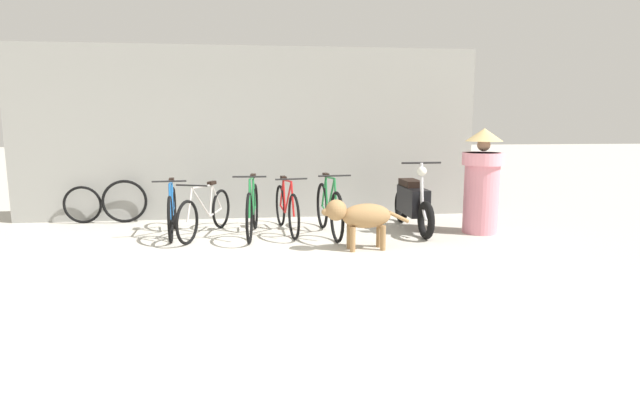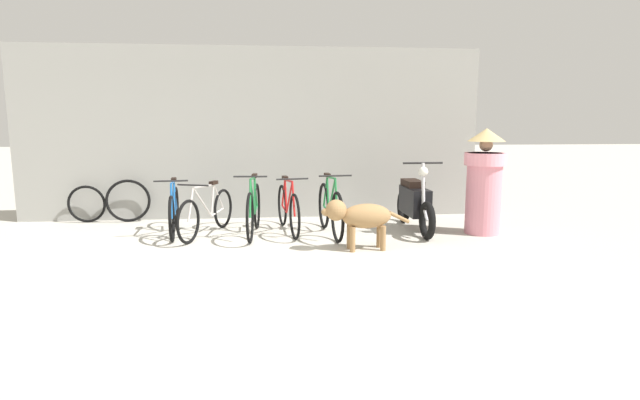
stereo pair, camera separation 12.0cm
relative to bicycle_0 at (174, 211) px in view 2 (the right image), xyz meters
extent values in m
plane|color=#B7B2A5|center=(1.12, -2.27, -0.35)|extent=(60.00, 60.00, 0.00)
cube|color=gray|center=(1.12, 1.27, 1.09)|extent=(7.78, 0.20, 2.88)
torus|color=black|center=(0.06, -0.49, -0.02)|extent=(0.12, 0.64, 0.64)
torus|color=black|center=(-0.06, 0.48, -0.02)|extent=(0.12, 0.64, 0.64)
cylinder|color=#1959A5|center=(0.01, -0.11, 0.18)|extent=(0.09, 0.48, 0.53)
cylinder|color=#1959A5|center=(-0.02, 0.17, 0.17)|extent=(0.04, 0.13, 0.49)
cylinder|color=#1959A5|center=(0.01, -0.06, 0.43)|extent=(0.09, 0.56, 0.06)
cylinder|color=#1959A5|center=(-0.04, 0.30, -0.05)|extent=(0.07, 0.37, 0.08)
cylinder|color=#1959A5|center=(-0.04, 0.35, 0.19)|extent=(0.06, 0.29, 0.45)
cylinder|color=#1959A5|center=(0.05, -0.41, 0.21)|extent=(0.05, 0.18, 0.48)
cube|color=black|center=(-0.03, 0.22, 0.44)|extent=(0.09, 0.19, 0.05)
cylinder|color=black|center=(0.04, -0.34, 0.48)|extent=(0.46, 0.08, 0.02)
torus|color=black|center=(0.30, -0.62, -0.04)|extent=(0.24, 0.58, 0.61)
torus|color=black|center=(0.67, 0.41, -0.04)|extent=(0.24, 0.58, 0.61)
cylinder|color=beige|center=(0.44, -0.22, 0.15)|extent=(0.21, 0.52, 0.51)
cylinder|color=beige|center=(0.55, 0.08, 0.14)|extent=(0.07, 0.14, 0.46)
cylinder|color=beige|center=(0.46, -0.17, 0.38)|extent=(0.24, 0.60, 0.06)
cylinder|color=beige|center=(0.60, 0.22, -0.07)|extent=(0.17, 0.40, 0.07)
cylinder|color=beige|center=(0.62, 0.27, 0.16)|extent=(0.13, 0.31, 0.43)
cylinder|color=beige|center=(0.33, -0.54, 0.18)|extent=(0.09, 0.19, 0.45)
cube|color=black|center=(0.57, 0.13, 0.40)|extent=(0.13, 0.19, 0.05)
cylinder|color=black|center=(0.36, -0.46, 0.44)|extent=(0.44, 0.18, 0.02)
torus|color=black|center=(1.13, -0.66, 0.00)|extent=(0.09, 0.70, 0.70)
torus|color=black|center=(1.20, 0.29, 0.00)|extent=(0.09, 0.70, 0.70)
cylinder|color=#1E7238|center=(1.16, -0.29, 0.23)|extent=(0.06, 0.48, 0.58)
cylinder|color=#1E7238|center=(1.18, -0.02, 0.21)|extent=(0.04, 0.12, 0.53)
cylinder|color=#1E7238|center=(1.16, -0.25, 0.49)|extent=(0.07, 0.55, 0.06)
cylinder|color=#1E7238|center=(1.19, 0.11, -0.02)|extent=(0.05, 0.36, 0.08)
cylinder|color=#1E7238|center=(1.19, 0.16, 0.24)|extent=(0.05, 0.29, 0.49)
cylinder|color=#1E7238|center=(1.14, -0.59, 0.26)|extent=(0.04, 0.17, 0.52)
cube|color=black|center=(1.18, 0.03, 0.51)|extent=(0.08, 0.18, 0.05)
cylinder|color=black|center=(1.14, -0.52, 0.55)|extent=(0.46, 0.06, 0.02)
torus|color=black|center=(1.74, -0.50, -0.02)|extent=(0.14, 0.65, 0.65)
torus|color=black|center=(1.59, 0.48, -0.02)|extent=(0.14, 0.65, 0.65)
cylinder|color=red|center=(1.69, -0.12, 0.19)|extent=(0.10, 0.49, 0.54)
cylinder|color=red|center=(1.64, 0.16, 0.18)|extent=(0.05, 0.13, 0.49)
cylinder|color=red|center=(1.68, -0.07, 0.44)|extent=(0.12, 0.57, 0.06)
cylinder|color=red|center=(1.62, 0.29, -0.05)|extent=(0.09, 0.37, 0.08)
cylinder|color=red|center=(1.61, 0.34, 0.20)|extent=(0.07, 0.30, 0.46)
cylinder|color=red|center=(1.73, -0.43, 0.22)|extent=(0.05, 0.18, 0.48)
cube|color=black|center=(1.63, 0.21, 0.45)|extent=(0.10, 0.19, 0.05)
cylinder|color=black|center=(1.72, -0.35, 0.49)|extent=(0.46, 0.09, 0.02)
torus|color=black|center=(2.32, -0.74, 0.01)|extent=(0.11, 0.71, 0.71)
torus|color=black|center=(2.23, 0.22, 0.01)|extent=(0.11, 0.71, 0.71)
cylinder|color=#1E7238|center=(2.28, -0.37, 0.24)|extent=(0.07, 0.48, 0.58)
cylinder|color=#1E7238|center=(2.26, -0.09, 0.22)|extent=(0.04, 0.13, 0.53)
cylinder|color=#1E7238|center=(2.28, -0.32, 0.50)|extent=(0.08, 0.56, 0.06)
cylinder|color=#1E7238|center=(2.25, 0.04, -0.02)|extent=(0.06, 0.37, 0.08)
cylinder|color=#1E7238|center=(2.24, 0.09, 0.24)|extent=(0.05, 0.29, 0.49)
cylinder|color=#1E7238|center=(2.31, -0.67, 0.26)|extent=(0.04, 0.17, 0.52)
cube|color=black|center=(2.25, -0.04, 0.51)|extent=(0.09, 0.19, 0.05)
cylinder|color=black|center=(2.30, -0.59, 0.56)|extent=(0.46, 0.07, 0.02)
torus|color=black|center=(3.59, -0.69, -0.08)|extent=(0.10, 0.54, 0.54)
torus|color=black|center=(3.58, 0.53, -0.08)|extent=(0.10, 0.54, 0.54)
cube|color=black|center=(3.58, -0.08, 0.11)|extent=(0.29, 0.81, 0.41)
cube|color=black|center=(3.58, 0.07, 0.36)|extent=(0.24, 0.52, 0.10)
cylinder|color=silver|center=(3.59, -0.46, 0.41)|extent=(0.05, 0.14, 0.61)
cylinder|color=silver|center=(3.59, -0.60, 0.02)|extent=(0.04, 0.21, 0.21)
cylinder|color=black|center=(3.59, -0.41, 0.71)|extent=(0.58, 0.03, 0.03)
sphere|color=silver|center=(3.59, -0.44, 0.59)|extent=(0.14, 0.14, 0.14)
ellipsoid|color=#997247|center=(2.64, -1.16, 0.10)|extent=(0.67, 0.37, 0.32)
cylinder|color=#997247|center=(2.44, -1.26, -0.19)|extent=(0.08, 0.08, 0.32)
cylinder|color=#997247|center=(2.43, -1.08, -0.19)|extent=(0.08, 0.08, 0.32)
cylinder|color=#997247|center=(2.84, -1.23, -0.19)|extent=(0.08, 0.08, 0.32)
cylinder|color=#997247|center=(2.83, -1.05, -0.19)|extent=(0.08, 0.08, 0.32)
sphere|color=#997247|center=(2.24, -1.19, 0.18)|extent=(0.29, 0.29, 0.27)
ellipsoid|color=#997247|center=(2.12, -1.19, 0.16)|extent=(0.16, 0.12, 0.10)
cylinder|color=#997247|center=(3.07, -1.12, 0.06)|extent=(0.29, 0.07, 0.17)
cylinder|color=pink|center=(4.53, -0.37, 0.25)|extent=(0.71, 0.71, 1.19)
cylinder|color=#FFA0B2|center=(4.53, -0.37, 0.76)|extent=(0.83, 0.83, 0.18)
sphere|color=tan|center=(4.53, -0.37, 0.96)|extent=(0.26, 0.26, 0.19)
cone|color=tan|center=(4.53, -0.37, 1.11)|extent=(0.75, 0.75, 0.19)
torus|color=black|center=(-0.93, 1.01, 0.01)|extent=(0.70, 0.18, 0.71)
torus|color=black|center=(-1.60, 1.03, -0.04)|extent=(0.61, 0.04, 0.61)
camera|label=1|loc=(1.32, -7.34, 1.29)|focal=28.00mm
camera|label=2|loc=(1.44, -7.36, 1.29)|focal=28.00mm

